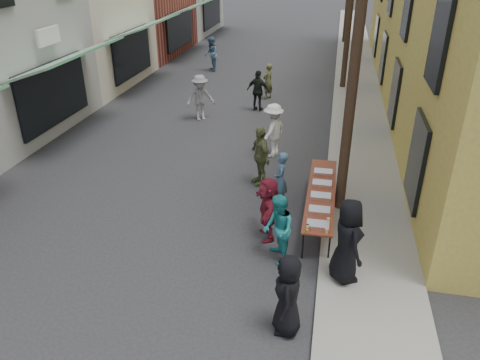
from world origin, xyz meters
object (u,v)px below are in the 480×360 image
at_px(guest_front_a, 288,295).
at_px(server, 347,241).
at_px(guest_front_c, 278,229).
at_px(utility_pole_near, 358,38).
at_px(catering_tray_sausage, 318,225).
at_px(serving_table, 321,193).

distance_m(guest_front_a, server, 1.92).
height_order(guest_front_a, guest_front_c, guest_front_a).
xyz_separation_m(utility_pole_near, guest_front_c, (-1.35, -2.55, -3.69)).
distance_m(catering_tray_sausage, guest_front_c, 0.94).
relative_size(utility_pole_near, guest_front_a, 5.52).
distance_m(utility_pole_near, guest_front_c, 4.68).
bearing_deg(guest_front_c, serving_table, 137.67).
bearing_deg(utility_pole_near, guest_front_a, -100.97).
relative_size(guest_front_c, server, 0.88).
relative_size(guest_front_a, guest_front_c, 1.00).
height_order(utility_pole_near, serving_table, utility_pole_near).
distance_m(utility_pole_near, serving_table, 3.85).
distance_m(serving_table, guest_front_a, 4.16).
bearing_deg(guest_front_a, catering_tray_sausage, 166.90).
bearing_deg(guest_front_a, utility_pole_near, 165.05).
bearing_deg(guest_front_a, serving_table, 170.50).
xyz_separation_m(utility_pole_near, server, (0.11, -3.03, -3.47)).
xyz_separation_m(serving_table, catering_tray_sausage, (-0.00, -1.65, 0.08)).
distance_m(utility_pole_near, catering_tray_sausage, 4.32).
bearing_deg(catering_tray_sausage, server, -54.95).
bearing_deg(guest_front_c, utility_pole_near, 132.28).
distance_m(utility_pole_near, guest_front_a, 6.00).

